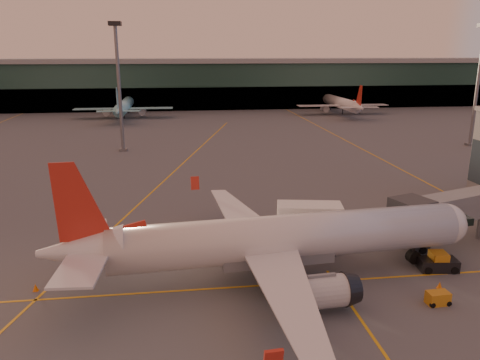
{
  "coord_description": "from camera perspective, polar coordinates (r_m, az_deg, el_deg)",
  "views": [
    {
      "loc": [
        -8.4,
        -31.71,
        19.92
      ],
      "look_at": [
        -1.3,
        22.09,
        5.0
      ],
      "focal_mm": 35.0,
      "sensor_mm": 36.0,
      "label": 1
    }
  ],
  "objects": [
    {
      "name": "ground",
      "position": [
        38.38,
        6.5,
        -16.01
      ],
      "size": [
        600.0,
        600.0,
        0.0
      ],
      "primitive_type": "plane",
      "color": "#4C4F54",
      "rests_on": "ground"
    },
    {
      "name": "taxi_markings",
      "position": [
        78.76,
        -6.49,
        0.63
      ],
      "size": [
        100.12,
        173.0,
        0.01
      ],
      "color": "gold",
      "rests_on": "ground"
    },
    {
      "name": "terminal",
      "position": [
        174.06,
        -4.83,
        11.65
      ],
      "size": [
        400.0,
        20.0,
        17.6
      ],
      "color": "#19382D",
      "rests_on": "ground"
    },
    {
      "name": "mast_west_near",
      "position": [
        98.53,
        -14.59,
        11.95
      ],
      "size": [
        2.4,
        2.4,
        25.6
      ],
      "color": "slate",
      "rests_on": "ground"
    },
    {
      "name": "mast_east_near",
      "position": [
        113.25,
        27.09,
        11.18
      ],
      "size": [
        2.4,
        2.4,
        25.6
      ],
      "color": "slate",
      "rests_on": "ground"
    },
    {
      "name": "distant_aircraft_row",
      "position": [
        157.69,
        -24.34,
        6.76
      ],
      "size": [
        225.0,
        34.0,
        13.0
      ],
      "color": "#85D3E0",
      "rests_on": "ground"
    },
    {
      "name": "main_airplane",
      "position": [
        41.76,
        4.14,
        -7.36
      ],
      "size": [
        38.9,
        35.08,
        11.73
      ],
      "rotation": [
        0.0,
        0.0,
        0.08
      ],
      "color": "silver",
      "rests_on": "ground"
    },
    {
      "name": "catering_truck",
      "position": [
        48.54,
        8.5,
        -5.38
      ],
      "size": [
        6.88,
        3.97,
        5.03
      ],
      "rotation": [
        0.0,
        0.0,
        -0.18
      ],
      "color": "#A13317",
      "rests_on": "ground"
    },
    {
      "name": "gpu_cart",
      "position": [
        42.47,
        22.98,
        -13.13
      ],
      "size": [
        1.89,
        1.2,
        1.07
      ],
      "rotation": [
        0.0,
        0.0,
        0.06
      ],
      "color": "#C07C18",
      "rests_on": "ground"
    },
    {
      "name": "pushback_tug",
      "position": [
        48.4,
        23.0,
        -9.29
      ],
      "size": [
        3.66,
        2.24,
        1.79
      ],
      "rotation": [
        0.0,
        0.0,
        -0.11
      ],
      "color": "black",
      "rests_on": "ground"
    },
    {
      "name": "cone_tail",
      "position": [
        44.91,
        -23.66,
        -11.92
      ],
      "size": [
        0.5,
        0.5,
        0.64
      ],
      "color": "orange",
      "rests_on": "ground"
    },
    {
      "name": "cone_fwd",
      "position": [
        45.18,
        23.15,
        -11.71
      ],
      "size": [
        0.49,
        0.49,
        0.62
      ],
      "color": "orange",
      "rests_on": "ground"
    }
  ]
}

